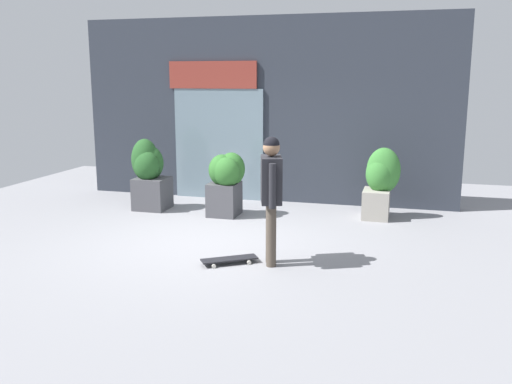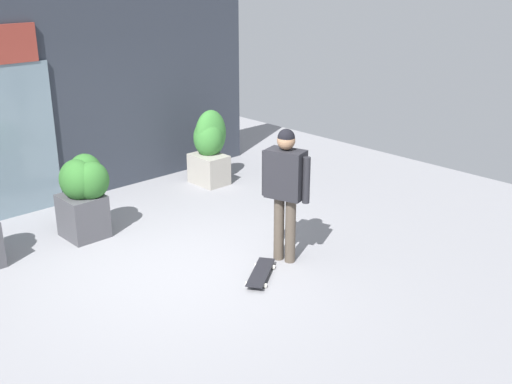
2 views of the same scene
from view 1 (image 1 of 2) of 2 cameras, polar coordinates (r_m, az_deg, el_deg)
The scene contains 7 objects.
ground_plane at distance 8.53m, azimuth -4.46°, elevation -5.05°, with size 12.00×12.00×0.00m, color gray.
building_facade at distance 11.19m, azimuth 0.69°, elevation 8.25°, with size 7.54×0.31×3.61m.
skateboarder at distance 7.24m, azimuth 1.56°, elevation 0.52°, with size 0.38×0.62×1.70m.
skateboard at distance 7.51m, azimuth -2.74°, elevation -6.86°, with size 0.74×0.59×0.08m.
planter_box_left at distance 10.04m, azimuth 12.56°, elevation 1.06°, with size 0.62×0.62×1.25m.
planter_box_right at distance 9.96m, azimuth -3.10°, elevation 1.27°, with size 0.63×0.63×1.14m.
planter_box_mid at distance 10.65m, azimuth -10.90°, elevation 2.01°, with size 0.69×0.59×1.32m.
Camera 1 is at (2.80, -7.68, 2.44)m, focal length 39.21 mm.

